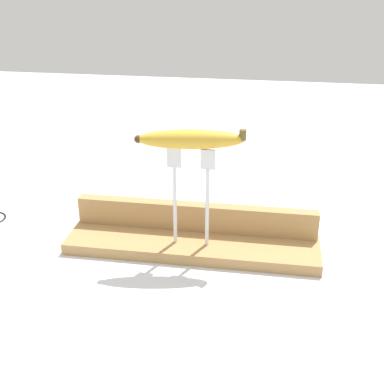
# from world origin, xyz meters

# --- Properties ---
(ground_plane) EXTENTS (3.00, 3.00, 0.00)m
(ground_plane) POSITION_xyz_m (0.00, 0.00, 0.00)
(ground_plane) COLOR silver
(wooden_board) EXTENTS (0.48, 0.11, 0.02)m
(wooden_board) POSITION_xyz_m (0.00, 0.00, 0.01)
(wooden_board) COLOR #A87F4C
(wooden_board) RESTS_ON ground
(board_backstop) EXTENTS (0.47, 0.02, 0.05)m
(board_backstop) POSITION_xyz_m (0.00, 0.04, 0.05)
(board_backstop) COLOR #A87F4C
(board_backstop) RESTS_ON wooden_board
(fork_stand_center) EXTENTS (0.09, 0.01, 0.19)m
(fork_stand_center) POSITION_xyz_m (0.00, -0.01, 0.13)
(fork_stand_center) COLOR silver
(fork_stand_center) RESTS_ON wooden_board
(banana_raised_center) EXTENTS (0.19, 0.06, 0.04)m
(banana_raised_center) POSITION_xyz_m (-0.00, -0.01, 0.23)
(banana_raised_center) COLOR gold
(banana_raised_center) RESTS_ON fork_stand_center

